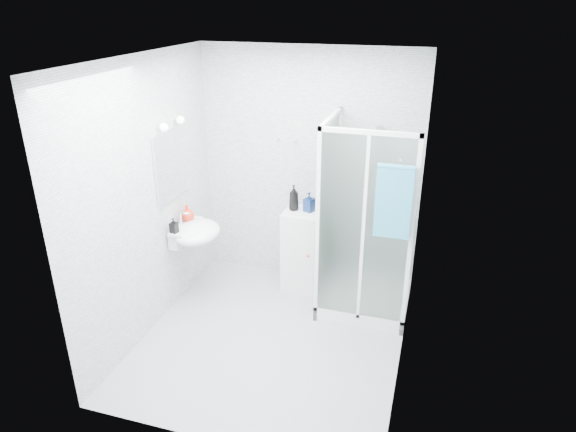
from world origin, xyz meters
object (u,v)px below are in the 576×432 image
(shampoo_bottle_a, at_px, (294,198))
(soap_dispenser_orange, at_px, (187,213))
(shampoo_bottle_b, at_px, (309,202))
(soap_dispenser_black, at_px, (174,225))
(shower_enclosure, at_px, (357,270))
(hand_towel, at_px, (394,200))
(wall_basin, at_px, (195,232))
(storage_cabinet, at_px, (302,250))

(shampoo_bottle_a, xyz_separation_m, soap_dispenser_orange, (-1.02, -0.47, -0.11))
(shampoo_bottle_b, bearing_deg, soap_dispenser_black, -146.82)
(shampoo_bottle_a, relative_size, soap_dispenser_orange, 1.56)
(shower_enclosure, height_order, hand_towel, shower_enclosure)
(shampoo_bottle_b, bearing_deg, shower_enclosure, -24.42)
(shower_enclosure, xyz_separation_m, wall_basin, (-1.66, -0.32, 0.35))
(shower_enclosure, xyz_separation_m, shampoo_bottle_b, (-0.59, 0.27, 0.58))
(soap_dispenser_black, bearing_deg, shampoo_bottle_b, 33.18)
(shampoo_bottle_b, height_order, soap_dispenser_orange, shampoo_bottle_b)
(wall_basin, relative_size, shampoo_bottle_b, 2.64)
(shower_enclosure, distance_m, hand_towel, 1.10)
(shampoo_bottle_a, bearing_deg, shampoo_bottle_b, 3.61)
(storage_cabinet, distance_m, soap_dispenser_orange, 1.30)
(soap_dispenser_black, bearing_deg, shampoo_bottle_a, 36.86)
(hand_towel, bearing_deg, wall_basin, 177.55)
(shower_enclosure, xyz_separation_m, storage_cabinet, (-0.66, 0.24, 0.02))
(soap_dispenser_black, bearing_deg, shower_enclosure, 15.88)
(soap_dispenser_orange, bearing_deg, wall_basin, -40.35)
(shampoo_bottle_b, bearing_deg, hand_towel, -35.94)
(shower_enclosure, relative_size, wall_basin, 3.57)
(soap_dispenser_orange, bearing_deg, hand_towel, -5.15)
(shampoo_bottle_a, height_order, soap_dispenser_orange, shampoo_bottle_a)
(wall_basin, height_order, soap_dispenser_orange, soap_dispenser_orange)
(shampoo_bottle_a, bearing_deg, soap_dispenser_orange, -155.28)
(storage_cabinet, distance_m, shampoo_bottle_b, 0.57)
(shower_enclosure, distance_m, wall_basin, 1.72)
(storage_cabinet, bearing_deg, shower_enclosure, -18.93)
(soap_dispenser_orange, relative_size, soap_dispenser_black, 1.15)
(storage_cabinet, xyz_separation_m, shampoo_bottle_b, (0.07, 0.03, 0.57))
(shower_enclosure, distance_m, shampoo_bottle_a, 1.01)
(hand_towel, height_order, soap_dispenser_orange, hand_towel)
(shampoo_bottle_a, relative_size, shampoo_bottle_b, 1.32)
(shower_enclosure, height_order, wall_basin, shower_enclosure)
(shampoo_bottle_b, relative_size, soap_dispenser_black, 1.36)
(shower_enclosure, relative_size, soap_dispenser_orange, 11.14)
(hand_towel, height_order, shampoo_bottle_b, hand_towel)
(wall_basin, xyz_separation_m, soap_dispenser_black, (-0.12, -0.19, 0.14))
(wall_basin, bearing_deg, storage_cabinet, 29.23)
(wall_basin, distance_m, hand_towel, 2.08)
(shampoo_bottle_a, distance_m, shampoo_bottle_b, 0.17)
(hand_towel, relative_size, soap_dispenser_orange, 3.78)
(shower_enclosure, bearing_deg, shampoo_bottle_b, 155.58)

